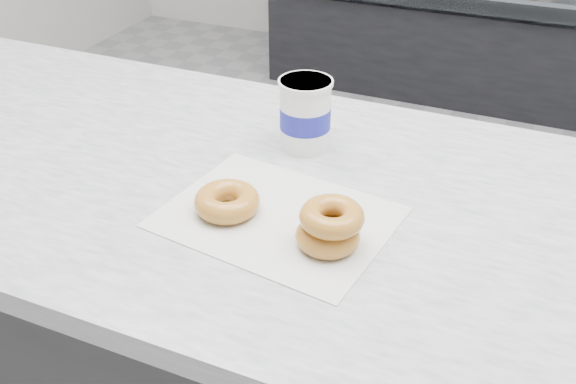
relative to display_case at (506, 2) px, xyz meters
The scene contains 6 objects.
ground 2.18m from the display_case, 90.00° to the right, with size 5.00×5.00×0.00m, color gray.
display_case is the anchor object (origin of this frame).
wax_paper 2.83m from the display_case, 91.10° to the right, with size 0.34×0.26×0.00m, color silver.
donut_single 2.85m from the display_case, 92.66° to the right, with size 0.10×0.10×0.04m, color #B86B32.
donut_stack 2.87m from the display_case, 89.12° to the right, with size 0.13×0.13×0.06m.
coffee_cup 2.62m from the display_case, 92.23° to the right, with size 0.11×0.11×0.13m.
Camera 1 is at (0.28, -1.42, 1.47)m, focal length 40.00 mm.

